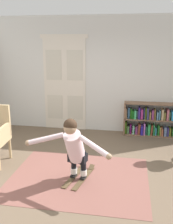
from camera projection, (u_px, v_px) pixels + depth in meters
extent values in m
plane|color=brown|center=(85.00, 178.00, 4.49)|extent=(7.20, 7.20, 0.00)
cube|color=silver|center=(103.00, 75.00, 6.58)|extent=(6.00, 0.10, 2.90)
cube|color=beige|center=(55.00, 85.00, 6.80)|extent=(0.55, 0.04, 2.35)
cube|color=beige|center=(54.00, 65.00, 6.65)|extent=(0.41, 0.01, 0.76)
cube|color=beige|center=(55.00, 107.00, 6.94)|extent=(0.41, 0.01, 0.64)
cube|color=beige|center=(75.00, 86.00, 6.71)|extent=(0.55, 0.04, 2.35)
cube|color=beige|center=(75.00, 65.00, 6.56)|extent=(0.41, 0.01, 0.76)
cube|color=beige|center=(75.00, 108.00, 6.85)|extent=(0.41, 0.01, 0.64)
cube|color=beige|center=(64.00, 36.00, 6.44)|extent=(1.22, 0.04, 0.10)
cube|color=brown|center=(79.00, 178.00, 4.49)|extent=(2.36, 1.89, 0.01)
cube|color=brown|center=(125.00, 118.00, 6.55)|extent=(0.04, 0.30, 0.82)
cube|color=brown|center=(153.00, 135.00, 6.54)|extent=(1.43, 0.30, 0.02)
cube|color=brown|center=(154.00, 119.00, 6.44)|extent=(1.43, 0.30, 0.02)
cube|color=brown|center=(155.00, 104.00, 6.33)|extent=(1.43, 0.30, 0.02)
cube|color=#356413|center=(126.00, 127.00, 6.60)|extent=(0.05, 0.15, 0.30)
cube|color=#496F45|center=(128.00, 129.00, 6.61)|extent=(0.05, 0.14, 0.19)
cube|color=#591258|center=(131.00, 128.00, 6.60)|extent=(0.04, 0.16, 0.24)
cube|color=#6DAF8D|center=(133.00, 129.00, 6.58)|extent=(0.05, 0.18, 0.21)
cube|color=#7F3978|center=(136.00, 130.00, 6.57)|extent=(0.05, 0.14, 0.19)
cube|color=brown|center=(139.00, 129.00, 6.54)|extent=(0.07, 0.18, 0.26)
cube|color=navy|center=(142.00, 130.00, 6.54)|extent=(0.06, 0.24, 0.23)
cube|color=#B564C4|center=(144.00, 128.00, 6.52)|extent=(0.04, 0.21, 0.30)
cube|color=#205E46|center=(146.00, 130.00, 6.56)|extent=(0.05, 0.19, 0.20)
cube|color=#2B934B|center=(149.00, 129.00, 6.51)|extent=(0.06, 0.21, 0.26)
cube|color=brown|center=(152.00, 129.00, 6.52)|extent=(0.06, 0.22, 0.26)
cube|color=#278C44|center=(154.00, 129.00, 6.50)|extent=(0.03, 0.23, 0.27)
cube|color=teal|center=(155.00, 131.00, 6.50)|extent=(0.04, 0.18, 0.19)
cube|color=#1B6623|center=(158.00, 130.00, 6.49)|extent=(0.04, 0.18, 0.25)
cube|color=olive|center=(160.00, 131.00, 6.49)|extent=(0.05, 0.20, 0.20)
cube|color=#9A533F|center=(162.00, 131.00, 6.47)|extent=(0.03, 0.24, 0.18)
cube|color=slate|center=(165.00, 131.00, 6.46)|extent=(0.06, 0.22, 0.21)
cube|color=navy|center=(168.00, 132.00, 6.44)|extent=(0.03, 0.19, 0.20)
cube|color=olive|center=(170.00, 131.00, 6.46)|extent=(0.04, 0.23, 0.19)
cube|color=#1E5122|center=(172.00, 132.00, 6.44)|extent=(0.04, 0.18, 0.19)
cube|color=tan|center=(126.00, 113.00, 6.53)|extent=(0.03, 0.21, 0.24)
cube|color=#305571|center=(129.00, 113.00, 6.50)|extent=(0.05, 0.15, 0.27)
cube|color=#226F17|center=(131.00, 113.00, 6.51)|extent=(0.03, 0.18, 0.25)
cube|color=#175C1C|center=(133.00, 114.00, 6.50)|extent=(0.05, 0.17, 0.20)
cube|color=#40B072|center=(135.00, 114.00, 6.46)|extent=(0.05, 0.20, 0.22)
cube|color=#44606E|center=(137.00, 114.00, 6.49)|extent=(0.04, 0.14, 0.19)
cube|color=navy|center=(139.00, 113.00, 6.44)|extent=(0.04, 0.22, 0.28)
cube|color=#9B2B75|center=(142.00, 114.00, 6.44)|extent=(0.06, 0.16, 0.24)
cube|color=navy|center=(144.00, 113.00, 6.44)|extent=(0.04, 0.17, 0.27)
cube|color=#3E5B0F|center=(146.00, 113.00, 6.42)|extent=(0.03, 0.18, 0.29)
cube|color=navy|center=(148.00, 113.00, 6.41)|extent=(0.06, 0.23, 0.28)
cube|color=#9F8040|center=(150.00, 115.00, 6.43)|extent=(0.04, 0.20, 0.19)
cube|color=#753368|center=(153.00, 115.00, 6.39)|extent=(0.05, 0.16, 0.23)
cube|color=brown|center=(155.00, 114.00, 6.41)|extent=(0.05, 0.20, 0.26)
cube|color=teal|center=(157.00, 115.00, 6.38)|extent=(0.04, 0.20, 0.20)
cube|color=#4F8DAF|center=(160.00, 115.00, 6.38)|extent=(0.03, 0.16, 0.23)
cube|color=tan|center=(162.00, 114.00, 6.37)|extent=(0.05, 0.23, 0.27)
cube|color=olive|center=(164.00, 116.00, 6.38)|extent=(0.05, 0.18, 0.19)
cube|color=#9D5261|center=(167.00, 114.00, 6.35)|extent=(0.05, 0.22, 0.27)
cube|color=#498050|center=(169.00, 116.00, 6.36)|extent=(0.03, 0.16, 0.21)
cube|color=#2C85C0|center=(172.00, 115.00, 6.33)|extent=(0.05, 0.22, 0.23)
cylinder|color=tan|center=(10.00, 148.00, 5.21)|extent=(0.05, 0.05, 0.42)
cube|color=tan|center=(3.00, 133.00, 4.85)|extent=(0.09, 0.56, 0.28)
cube|color=brown|center=(74.00, 176.00, 4.52)|extent=(0.26, 0.81, 0.01)
cube|color=brown|center=(82.00, 165.00, 4.85)|extent=(0.11, 0.13, 0.06)
cube|color=black|center=(74.00, 176.00, 4.49)|extent=(0.10, 0.13, 0.04)
cube|color=brown|center=(84.00, 178.00, 4.45)|extent=(0.26, 0.81, 0.01)
cube|color=brown|center=(91.00, 167.00, 4.78)|extent=(0.11, 0.13, 0.06)
cube|color=black|center=(83.00, 178.00, 4.43)|extent=(0.10, 0.13, 0.04)
cylinder|color=white|center=(74.00, 170.00, 4.49)|extent=(0.13, 0.13, 0.10)
cylinder|color=black|center=(74.00, 160.00, 4.44)|extent=(0.11, 0.11, 0.30)
cylinder|color=black|center=(73.00, 156.00, 4.38)|extent=(0.13, 0.13, 0.22)
cylinder|color=white|center=(84.00, 172.00, 4.42)|extent=(0.13, 0.13, 0.10)
cylinder|color=black|center=(83.00, 162.00, 4.37)|extent=(0.11, 0.11, 0.30)
cylinder|color=black|center=(83.00, 158.00, 4.31)|extent=(0.13, 0.13, 0.22)
cube|color=black|center=(78.00, 157.00, 4.35)|extent=(0.33, 0.24, 0.14)
cylinder|color=silver|center=(75.00, 147.00, 4.19)|extent=(0.37, 0.52, 0.59)
sphere|color=tan|center=(70.00, 128.00, 3.95)|extent=(0.24, 0.24, 0.20)
sphere|color=#382619|center=(70.00, 125.00, 3.95)|extent=(0.25, 0.25, 0.21)
cylinder|color=silver|center=(46.00, 139.00, 4.11)|extent=(0.59, 0.18, 0.21)
sphere|color=tan|center=(28.00, 143.00, 4.13)|extent=(0.11, 0.11, 0.09)
cylinder|color=silver|center=(94.00, 146.00, 3.81)|extent=(0.52, 0.40, 0.21)
sphere|color=tan|center=(109.00, 157.00, 3.64)|extent=(0.11, 0.11, 0.09)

